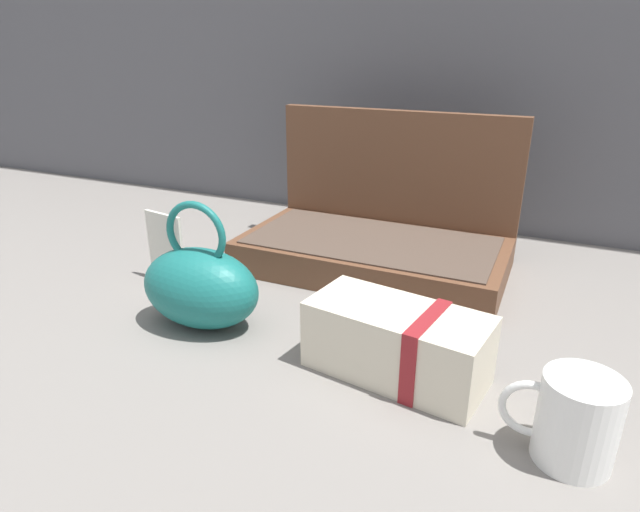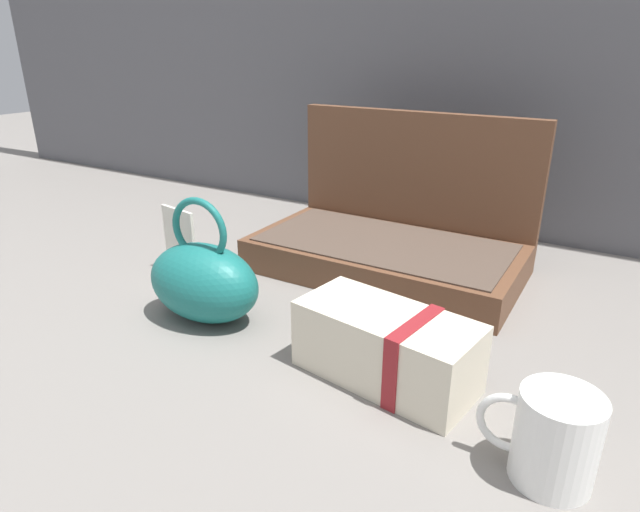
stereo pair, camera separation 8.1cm
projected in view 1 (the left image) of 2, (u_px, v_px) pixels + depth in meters
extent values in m
plane|color=slate|center=(324.00, 318.00, 0.87)|extent=(6.00, 6.00, 0.00)
cube|color=brown|center=(371.00, 256.00, 1.03)|extent=(0.50, 0.26, 0.06)
cube|color=#4C3D33|center=(372.00, 240.00, 1.02)|extent=(0.46, 0.23, 0.00)
cube|color=brown|center=(396.00, 182.00, 1.11)|extent=(0.50, 0.02, 0.29)
ellipsoid|color=#196B66|center=(201.00, 288.00, 0.82)|extent=(0.20, 0.13, 0.13)
torus|color=#196B66|center=(196.00, 234.00, 0.79)|extent=(0.10, 0.02, 0.10)
cube|color=beige|center=(397.00, 342.00, 0.70)|extent=(0.25, 0.14, 0.10)
cube|color=maroon|center=(426.00, 351.00, 0.68)|extent=(0.04, 0.11, 0.10)
cylinder|color=white|center=(577.00, 421.00, 0.56)|extent=(0.08, 0.08, 0.10)
torus|color=white|center=(531.00, 409.00, 0.57)|extent=(0.07, 0.01, 0.07)
cube|color=silver|center=(166.00, 249.00, 0.97)|extent=(0.09, 0.02, 0.13)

